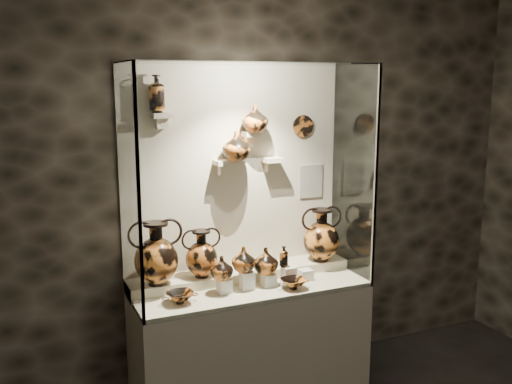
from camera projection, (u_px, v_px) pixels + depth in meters
wall_back at (234, 174)px, 4.25m from camera, size 5.00×0.02×3.20m
plinth at (251, 341)px, 4.19m from camera, size 1.70×0.60×0.80m
front_tier at (251, 288)px, 4.11m from camera, size 1.68×0.58×0.03m
rear_tier at (241, 275)px, 4.26m from camera, size 1.70×0.25×0.10m
back_panel at (234, 174)px, 4.24m from camera, size 1.70×0.03×1.60m
glass_front at (268, 188)px, 3.69m from camera, size 1.70×0.01×1.60m
glass_left at (128, 190)px, 3.63m from camera, size 0.01×0.60×1.60m
glass_right at (354, 173)px, 4.29m from camera, size 0.01×0.60×1.60m
glass_top at (250, 63)px, 3.80m from camera, size 1.70×0.60×0.01m
frame_post_left at (139, 198)px, 3.37m from camera, size 0.02×0.02×1.60m
frame_post_right at (376, 179)px, 4.03m from camera, size 0.02×0.02×1.60m
pedestal_a at (224, 286)px, 3.96m from camera, size 0.09×0.09×0.10m
pedestal_b at (247, 280)px, 4.03m from camera, size 0.09×0.09×0.13m
pedestal_c at (269, 280)px, 4.10m from camera, size 0.09×0.09×0.09m
pedestal_d at (288, 275)px, 4.16m from camera, size 0.09×0.09×0.12m
pedestal_e at (305, 275)px, 4.22m from camera, size 0.09×0.09×0.08m
bracket_ul at (162, 115)px, 3.87m from camera, size 0.14×0.12×0.04m
bracket_ca at (225, 163)px, 4.12m from camera, size 0.14×0.12×0.04m
bracket_cb at (250, 134)px, 4.16m from camera, size 0.10×0.12×0.04m
bracket_cc at (272, 160)px, 4.26m from camera, size 0.14×0.12×0.04m
amphora_left at (156, 253)px, 3.89m from camera, size 0.46×0.46×0.44m
amphora_mid at (201, 253)px, 4.06m from camera, size 0.35×0.35×0.35m
amphora_right at (321, 235)px, 4.42m from camera, size 0.36×0.36×0.42m
jug_a at (222, 268)px, 3.93m from camera, size 0.16×0.16×0.17m
jug_b at (243, 259)px, 4.01m from camera, size 0.18×0.18×0.18m
jug_c at (266, 261)px, 4.08m from camera, size 0.23×0.23×0.19m
lekythos_small at (284, 255)px, 4.13m from camera, size 0.08×0.08×0.17m
kylix_left at (180, 296)px, 3.77m from camera, size 0.28×0.25×0.09m
kylix_right at (293, 283)px, 4.04m from camera, size 0.25×0.22×0.09m
lekythos_tall at (157, 91)px, 3.82m from camera, size 0.13×0.13×0.29m
ovoid_vase_a at (236, 146)px, 4.07m from camera, size 0.22×0.22×0.22m
ovoid_vase_b at (255, 118)px, 4.10m from camera, size 0.22×0.22×0.20m
wall_plate at (303, 126)px, 4.37m from camera, size 0.17×0.02×0.17m
info_placard at (311, 181)px, 4.50m from camera, size 0.20×0.01×0.26m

